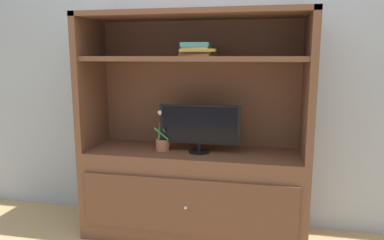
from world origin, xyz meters
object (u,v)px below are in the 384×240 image
Objects in this scene: tv_monitor at (199,126)px; potted_plant at (163,143)px; media_console at (193,169)px; magazine_stack at (198,50)px.

tv_monitor reaches higher than potted_plant.
potted_plant is at bearing -171.43° from media_console.
potted_plant is at bearing -175.29° from magazine_stack.
media_console reaches higher than magazine_stack.
magazine_stack is (-0.02, 0.02, 0.56)m from tv_monitor.
media_console is 0.91m from magazine_stack.
magazine_stack is (0.27, 0.02, 0.70)m from potted_plant.
media_console is at bearing 8.57° from potted_plant.
potted_plant is (-0.24, -0.04, 0.21)m from media_console.
media_console is 5.29× the size of magazine_stack.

